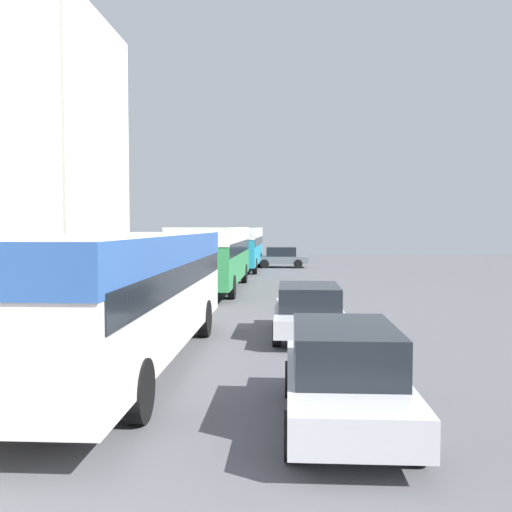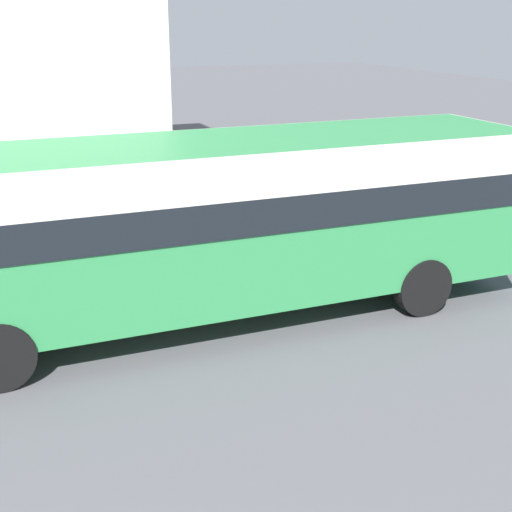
% 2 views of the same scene
% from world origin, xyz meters
% --- Properties ---
extents(building_far_terrace, '(6.49, 7.98, 11.77)m').
position_xyz_m(building_far_terrace, '(-9.45, 20.65, 5.89)').
color(building_far_terrace, silver).
rests_on(building_far_terrace, ground_plane).
extents(bus_lead, '(2.60, 11.17, 2.84)m').
position_xyz_m(bus_lead, '(-1.89, 9.07, 1.86)').
color(bus_lead, silver).
rests_on(bus_lead, ground_plane).
extents(bus_following, '(2.59, 10.98, 2.98)m').
position_xyz_m(bus_following, '(-1.93, 23.98, 1.94)').
color(bus_following, '#2D8447').
rests_on(bus_following, ground_plane).
extents(bus_third_in_line, '(2.64, 10.29, 2.93)m').
position_xyz_m(bus_third_in_line, '(-1.72, 36.10, 1.91)').
color(bus_third_in_line, teal).
rests_on(bus_third_in_line, ground_plane).
extents(car_crossing, '(1.92, 4.48, 1.41)m').
position_xyz_m(car_crossing, '(2.12, 12.71, 0.74)').
color(car_crossing, '#B7B7BC').
rests_on(car_crossing, ground_plane).
extents(car_far_curb, '(1.80, 4.40, 1.52)m').
position_xyz_m(car_far_curb, '(2.41, 5.71, 0.79)').
color(car_far_curb, '#B7B7BC').
rests_on(car_far_curb, ground_plane).
extents(car_distant, '(3.90, 1.85, 1.50)m').
position_xyz_m(car_distant, '(1.08, 38.90, 0.78)').
color(car_distant, slate).
rests_on(car_distant, ground_plane).
extents(pedestrian_near_curb, '(0.43, 0.43, 1.71)m').
position_xyz_m(pedestrian_near_curb, '(-4.99, 31.01, 1.01)').
color(pedestrian_near_curb, '#232838').
rests_on(pedestrian_near_curb, sidewalk).
extents(pedestrian_walking_away, '(0.42, 0.42, 1.59)m').
position_xyz_m(pedestrian_walking_away, '(-5.42, 19.55, 0.95)').
color(pedestrian_walking_away, '#232838').
rests_on(pedestrian_walking_away, sidewalk).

